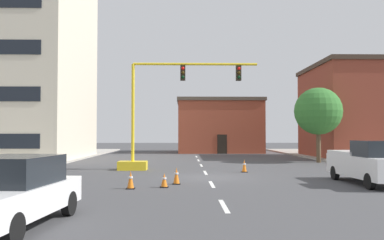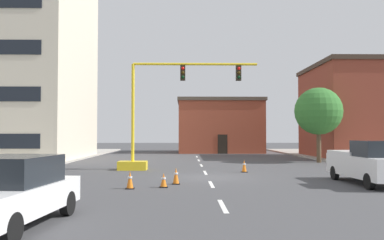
% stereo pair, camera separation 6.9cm
% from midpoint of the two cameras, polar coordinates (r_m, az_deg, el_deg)
% --- Properties ---
extents(ground_plane, '(160.00, 160.00, 0.00)m').
position_cam_midpoint_polar(ground_plane, '(21.59, 2.29, -8.03)').
color(ground_plane, '#424244').
extents(sidewalk_left, '(6.00, 56.00, 0.14)m').
position_cam_midpoint_polar(sidewalk_left, '(31.86, -23.28, -5.78)').
color(sidewalk_left, '#B2ADA3').
rests_on(sidewalk_left, ground_plane).
extents(sidewalk_right, '(6.00, 56.00, 0.14)m').
position_cam_midpoint_polar(sidewalk_right, '(32.88, 25.22, -5.63)').
color(sidewalk_right, '#9E998E').
rests_on(sidewalk_right, ground_plane).
extents(lane_stripe_seg_1, '(0.16, 2.40, 0.01)m').
position_cam_midpoint_polar(lane_stripe_seg_1, '(13.19, 4.49, -11.93)').
color(lane_stripe_seg_1, silver).
rests_on(lane_stripe_seg_1, ground_plane).
extents(lane_stripe_seg_2, '(0.16, 2.40, 0.01)m').
position_cam_midpoint_polar(lane_stripe_seg_2, '(18.62, 2.84, -9.00)').
color(lane_stripe_seg_2, silver).
rests_on(lane_stripe_seg_2, ground_plane).
extents(lane_stripe_seg_3, '(0.16, 2.40, 0.01)m').
position_cam_midpoint_polar(lane_stripe_seg_3, '(24.07, 1.94, -7.39)').
color(lane_stripe_seg_3, silver).
rests_on(lane_stripe_seg_3, ground_plane).
extents(lane_stripe_seg_4, '(0.16, 2.40, 0.01)m').
position_cam_midpoint_polar(lane_stripe_seg_4, '(29.55, 1.38, -6.38)').
color(lane_stripe_seg_4, silver).
rests_on(lane_stripe_seg_4, ground_plane).
extents(lane_stripe_seg_5, '(0.16, 2.40, 0.01)m').
position_cam_midpoint_polar(lane_stripe_seg_5, '(35.03, 1.00, -5.68)').
color(lane_stripe_seg_5, silver).
rests_on(lane_stripe_seg_5, ground_plane).
extents(lane_stripe_seg_6, '(0.16, 2.40, 0.01)m').
position_cam_midpoint_polar(lane_stripe_seg_6, '(40.52, 0.72, -5.17)').
color(lane_stripe_seg_6, silver).
rests_on(lane_stripe_seg_6, ground_plane).
extents(building_tall_left, '(14.13, 14.04, 17.73)m').
position_cam_midpoint_polar(building_tall_left, '(40.90, -24.64, 7.50)').
color(building_tall_left, beige).
rests_on(building_tall_left, ground_plane).
extents(building_brick_center, '(10.29, 8.76, 6.51)m').
position_cam_midpoint_polar(building_brick_center, '(50.60, 3.89, -0.82)').
color(building_brick_center, brown).
rests_on(building_brick_center, ground_plane).
extents(building_row_right, '(10.78, 10.71, 8.87)m').
position_cam_midpoint_polar(building_row_right, '(42.33, 23.50, 1.15)').
color(building_row_right, brown).
rests_on(building_row_right, ground_plane).
extents(traffic_signal_gantry, '(8.84, 1.20, 6.83)m').
position_cam_midpoint_polar(traffic_signal_gantry, '(25.96, -5.78, -2.06)').
color(traffic_signal_gantry, yellow).
rests_on(traffic_signal_gantry, ground_plane).
extents(tree_right_mid, '(3.78, 3.78, 5.99)m').
position_cam_midpoint_polar(tree_right_mid, '(33.97, 17.37, 1.17)').
color(tree_right_mid, brown).
rests_on(tree_right_mid, ground_plane).
extents(pickup_truck_white, '(2.09, 5.43, 1.99)m').
position_cam_midpoint_polar(pickup_truck_white, '(20.26, 23.82, -5.50)').
color(pickup_truck_white, white).
rests_on(pickup_truck_white, ground_plane).
extents(sedan_white_near_left, '(2.27, 4.65, 1.74)m').
position_cam_midpoint_polar(sedan_white_near_left, '(11.05, -23.76, -9.09)').
color(sedan_white_near_left, white).
rests_on(sedan_white_near_left, ground_plane).
extents(traffic_cone_roadside_a, '(0.36, 0.36, 0.76)m').
position_cam_midpoint_polar(traffic_cone_roadside_a, '(18.63, -2.16, -7.84)').
color(traffic_cone_roadside_a, black).
rests_on(traffic_cone_roadside_a, ground_plane).
extents(traffic_cone_roadside_b, '(0.36, 0.36, 0.61)m').
position_cam_midpoint_polar(traffic_cone_roadside_b, '(17.56, -3.88, -8.45)').
color(traffic_cone_roadside_b, black).
rests_on(traffic_cone_roadside_b, ground_plane).
extents(traffic_cone_roadside_c, '(0.36, 0.36, 0.77)m').
position_cam_midpoint_polar(traffic_cone_roadside_c, '(24.52, 7.41, -6.40)').
color(traffic_cone_roadside_c, black).
rests_on(traffic_cone_roadside_c, ground_plane).
extents(traffic_cone_roadside_d, '(0.36, 0.36, 0.75)m').
position_cam_midpoint_polar(traffic_cone_roadside_d, '(17.25, -8.58, -8.32)').
color(traffic_cone_roadside_d, black).
rests_on(traffic_cone_roadside_d, ground_plane).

